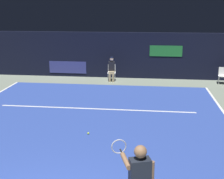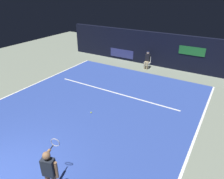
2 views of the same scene
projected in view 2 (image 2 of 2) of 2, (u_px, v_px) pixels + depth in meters
The scene contains 9 objects.
ground_plane at pixel (93, 109), 10.62m from camera, with size 30.23×30.23×0.00m, color gray.
court_surface at pixel (93, 109), 10.62m from camera, with size 10.12×12.10×0.01m, color #2D479E.
line_sideline_left at pixel (193, 143), 8.29m from camera, with size 0.10×12.10×0.01m, color white.
line_sideline_right at pixel (29, 87), 12.95m from camera, with size 0.10×12.10×0.01m, color white.
line_service at pixel (114, 92), 12.23m from camera, with size 7.89×0.10×0.01m, color white.
back_wall at pixel (152, 49), 16.15m from camera, with size 15.07×0.33×2.60m.
tennis_player at pixel (50, 172), 5.78m from camera, with size 0.83×0.92×1.73m.
line_judge_on_chair at pixel (147, 60), 15.63m from camera, with size 0.47×0.55×1.32m.
tennis_ball at pixel (91, 113), 10.22m from camera, with size 0.07×0.07×0.07m, color #CCE033.
Camera 2 is at (5.56, -2.16, 5.65)m, focal length 32.86 mm.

